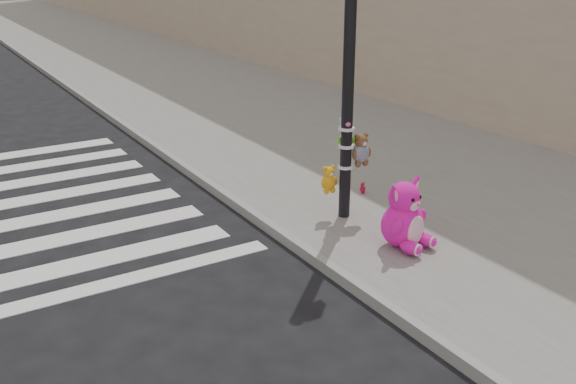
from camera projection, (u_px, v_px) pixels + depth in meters
ground at (242, 336)px, 6.64m from camera, size 120.00×120.00×0.00m
sidewalk_near at (235, 98)px, 17.04m from camera, size 7.00×80.00×0.14m
curb_edge at (107, 114)px, 15.36m from camera, size 0.12×80.00×0.15m
signal_pole at (348, 108)px, 8.76m from camera, size 0.72×0.50×4.00m
pink_bunny at (405, 219)px, 8.20m from camera, size 0.70×0.78×0.93m
red_teddy at (363, 188)px, 10.13m from camera, size 0.14×0.12×0.18m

